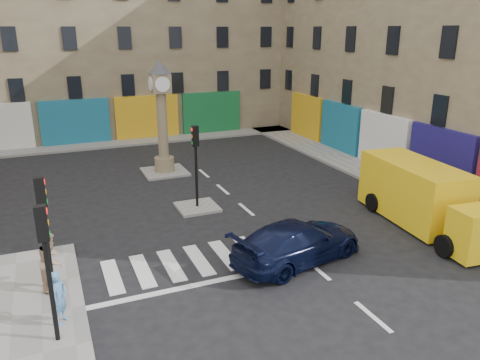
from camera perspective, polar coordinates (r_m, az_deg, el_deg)
ground at (r=15.70m, az=11.30°, el=-12.24°), size 120.00×120.00×0.00m
sidewalk_right at (r=27.94m, az=14.80°, el=1.29°), size 2.60×30.00×0.15m
sidewalk_far at (r=34.38m, az=-15.75°, el=4.29°), size 32.00×2.40×0.15m
island_near at (r=21.42m, az=-5.22°, el=-3.31°), size 1.80×1.80×0.12m
island_far at (r=26.90m, az=-9.15°, el=1.00°), size 2.40×2.40×0.12m
building_right at (r=31.14m, az=25.70°, el=16.65°), size 10.00×30.00×16.00m
building_far at (r=39.27m, az=-18.05°, el=18.15°), size 32.00×10.00×17.00m
traffic_light_left_near at (r=12.41m, az=-22.59°, el=-8.22°), size 0.28×0.22×3.70m
traffic_light_left_far at (r=14.63m, az=-22.80°, el=-4.28°), size 0.28×0.22×3.70m
traffic_light_island at (r=20.64m, az=-5.42°, el=3.25°), size 0.28×0.22×3.70m
clock_pillar at (r=26.11m, az=-9.53°, el=8.34°), size 1.20×1.20×6.10m
navy_sedan at (r=16.55m, az=7.05°, el=-7.49°), size 5.39×3.21×1.46m
yellow_van at (r=20.56m, az=21.46°, el=-1.94°), size 2.87×7.07×2.51m
pedestrian_blue at (r=13.84m, az=-21.18°, el=-13.22°), size 0.62×0.67×1.54m
pedestrian_tan at (r=15.55m, az=-22.05°, el=-9.08°), size 0.96×1.09×1.86m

